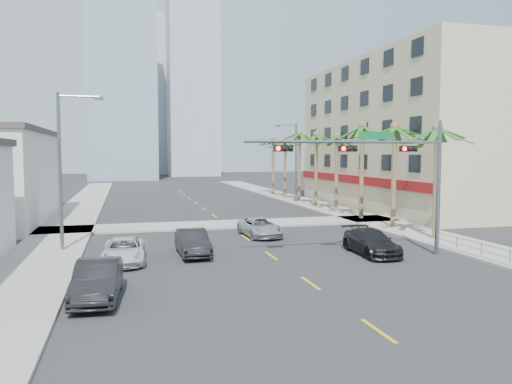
# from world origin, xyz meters

# --- Properties ---
(ground) EXTENTS (260.00, 260.00, 0.00)m
(ground) POSITION_xyz_m (0.00, 0.00, 0.00)
(ground) COLOR #262628
(ground) RESTS_ON ground
(sidewalk_right) EXTENTS (4.00, 120.00, 0.15)m
(sidewalk_right) POSITION_xyz_m (12.00, 20.00, 0.07)
(sidewalk_right) COLOR gray
(sidewalk_right) RESTS_ON ground
(sidewalk_left) EXTENTS (4.00, 120.00, 0.15)m
(sidewalk_left) POSITION_xyz_m (-12.00, 20.00, 0.07)
(sidewalk_left) COLOR gray
(sidewalk_left) RESTS_ON ground
(sidewalk_cross) EXTENTS (80.00, 4.00, 0.15)m
(sidewalk_cross) POSITION_xyz_m (0.00, 22.00, 0.07)
(sidewalk_cross) COLOR gray
(sidewalk_cross) RESTS_ON ground
(building_right) EXTENTS (15.25, 28.00, 15.00)m
(building_right) POSITION_xyz_m (21.99, 30.00, 7.50)
(building_right) COLOR #CAB68E
(building_right) RESTS_ON ground
(tower_far_left) EXTENTS (14.00, 14.00, 48.00)m
(tower_far_left) POSITION_xyz_m (-8.00, 95.00, 24.00)
(tower_far_left) COLOR #99B2C6
(tower_far_left) RESTS_ON ground
(tower_far_right) EXTENTS (12.00, 12.00, 60.00)m
(tower_far_right) POSITION_xyz_m (9.00, 110.00, 30.00)
(tower_far_right) COLOR #ADADB2
(tower_far_right) RESTS_ON ground
(tower_far_center) EXTENTS (16.00, 16.00, 42.00)m
(tower_far_center) POSITION_xyz_m (-3.00, 125.00, 21.00)
(tower_far_center) COLOR #ADADB2
(tower_far_center) RESTS_ON ground
(traffic_signal_mast) EXTENTS (11.12, 0.54, 7.20)m
(traffic_signal_mast) POSITION_xyz_m (5.78, 7.95, 5.06)
(traffic_signal_mast) COLOR slate
(traffic_signal_mast) RESTS_ON ground
(palm_tree_0) EXTENTS (4.80, 4.80, 7.80)m
(palm_tree_0) POSITION_xyz_m (11.60, 12.00, 7.08)
(palm_tree_0) COLOR brown
(palm_tree_0) RESTS_ON ground
(palm_tree_1) EXTENTS (4.80, 4.80, 8.16)m
(palm_tree_1) POSITION_xyz_m (11.60, 17.20, 7.43)
(palm_tree_1) COLOR brown
(palm_tree_1) RESTS_ON ground
(palm_tree_2) EXTENTS (4.80, 4.80, 8.52)m
(palm_tree_2) POSITION_xyz_m (11.60, 22.40, 7.78)
(palm_tree_2) COLOR brown
(palm_tree_2) RESTS_ON ground
(palm_tree_3) EXTENTS (4.80, 4.80, 7.80)m
(palm_tree_3) POSITION_xyz_m (11.60, 27.60, 7.08)
(palm_tree_3) COLOR brown
(palm_tree_3) RESTS_ON ground
(palm_tree_4) EXTENTS (4.80, 4.80, 8.16)m
(palm_tree_4) POSITION_xyz_m (11.60, 32.80, 7.43)
(palm_tree_4) COLOR brown
(palm_tree_4) RESTS_ON ground
(palm_tree_5) EXTENTS (4.80, 4.80, 8.52)m
(palm_tree_5) POSITION_xyz_m (11.60, 38.00, 7.78)
(palm_tree_5) COLOR brown
(palm_tree_5) RESTS_ON ground
(palm_tree_6) EXTENTS (4.80, 4.80, 7.80)m
(palm_tree_6) POSITION_xyz_m (11.60, 43.20, 7.08)
(palm_tree_6) COLOR brown
(palm_tree_6) RESTS_ON ground
(palm_tree_7) EXTENTS (4.80, 4.80, 8.16)m
(palm_tree_7) POSITION_xyz_m (11.60, 48.40, 7.43)
(palm_tree_7) COLOR brown
(palm_tree_7) RESTS_ON ground
(streetlight_left) EXTENTS (2.55, 0.25, 9.00)m
(streetlight_left) POSITION_xyz_m (-11.00, 14.00, 5.06)
(streetlight_left) COLOR slate
(streetlight_left) RESTS_ON ground
(streetlight_right) EXTENTS (2.55, 0.25, 9.00)m
(streetlight_right) POSITION_xyz_m (11.00, 38.00, 5.06)
(streetlight_right) COLOR slate
(streetlight_right) RESTS_ON ground
(guardrail) EXTENTS (0.08, 8.08, 1.00)m
(guardrail) POSITION_xyz_m (10.30, 6.00, 0.67)
(guardrail) COLOR silver
(guardrail) RESTS_ON ground
(car_parked_mid) EXTENTS (1.89, 4.68, 1.51)m
(car_parked_mid) POSITION_xyz_m (-8.76, 3.76, 0.75)
(car_parked_mid) COLOR black
(car_parked_mid) RESTS_ON ground
(car_parked_far) EXTENTS (2.27, 4.62, 1.26)m
(car_parked_far) POSITION_xyz_m (-7.80, 10.16, 0.63)
(car_parked_far) COLOR silver
(car_parked_far) RESTS_ON ground
(car_lane_left) EXTENTS (1.62, 4.37, 1.43)m
(car_lane_left) POSITION_xyz_m (-4.14, 11.23, 0.71)
(car_lane_left) COLOR black
(car_lane_left) RESTS_ON ground
(car_lane_center) EXTENTS (2.45, 4.75, 1.28)m
(car_lane_center) POSITION_xyz_m (1.09, 16.29, 0.64)
(car_lane_center) COLOR silver
(car_lane_center) RESTS_ON ground
(car_lane_right) EXTENTS (2.08, 4.79, 1.37)m
(car_lane_right) POSITION_xyz_m (5.50, 8.97, 0.69)
(car_lane_right) COLOR black
(car_lane_right) RESTS_ON ground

